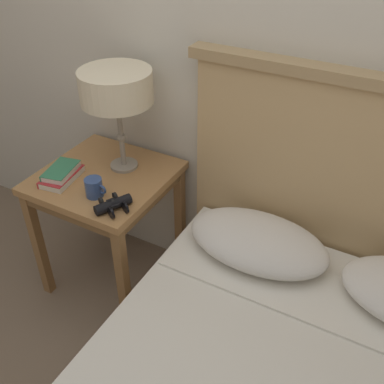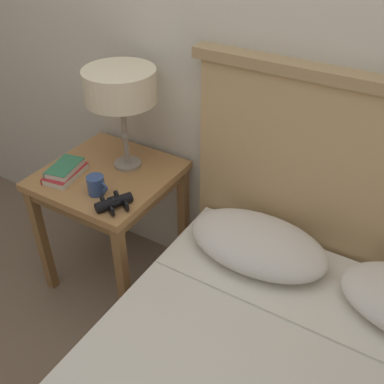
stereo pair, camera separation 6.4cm
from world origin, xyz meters
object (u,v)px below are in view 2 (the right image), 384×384
nightstand (109,188)px  table_lamp (120,88)px  coffee_mug (96,185)px  book_stacked_on_top (64,168)px  book_on_nightstand (65,173)px  binoculars_pair (114,203)px

nightstand → table_lamp: bearing=67.8°
coffee_mug → nightstand: bearing=115.1°
book_stacked_on_top → nightstand: bearing=40.4°
nightstand → coffee_mug: bearing=-64.9°
book_on_nightstand → book_stacked_on_top: book_stacked_on_top is taller
book_on_nightstand → binoculars_pair: binoculars_pair is taller
book_on_nightstand → coffee_mug: (0.21, -0.03, 0.03)m
nightstand → binoculars_pair: bearing=-43.8°
binoculars_pair → coffee_mug: 0.13m
coffee_mug → table_lamp: bearing=96.6°
book_on_nightstand → coffee_mug: size_ratio=2.16×
book_on_nightstand → binoculars_pair: size_ratio=1.38×
table_lamp → binoculars_pair: table_lamp is taller
table_lamp → book_stacked_on_top: (-0.19, -0.22, -0.34)m
book_on_nightstand → coffee_mug: coffee_mug is taller
nightstand → table_lamp: table_lamp is taller
book_stacked_on_top → table_lamp: bearing=50.5°
book_on_nightstand → nightstand: bearing=41.3°
book_stacked_on_top → coffee_mug: bearing=-7.9°
book_stacked_on_top → book_on_nightstand: bearing=-73.3°
nightstand → book_stacked_on_top: size_ratio=3.37×
nightstand → binoculars_pair: 0.30m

